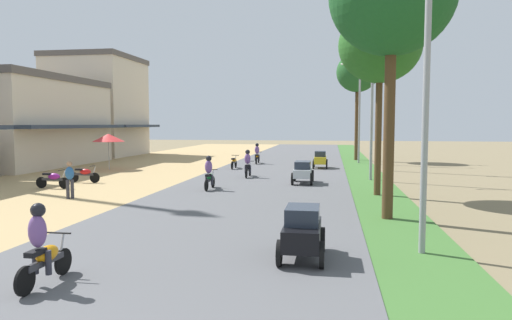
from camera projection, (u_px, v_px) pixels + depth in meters
name	position (u px, v px, depth m)	size (l,w,h in m)	color
shophouse_mid	(21.00, 121.00, 35.49)	(9.60, 13.05, 6.90)	beige
shophouse_far	(98.00, 106.00, 47.04)	(8.95, 8.56, 10.10)	beige
parked_motorbike_third	(53.00, 179.00, 22.96)	(1.80, 0.54, 0.94)	black
parked_motorbike_fourth	(85.00, 174.00, 25.24)	(1.80, 0.54, 0.94)	black
vendor_umbrella	(109.00, 138.00, 32.37)	(2.20, 2.20, 2.52)	#99999E
pedestrian_on_shoulder	(70.00, 178.00, 19.75)	(0.43, 0.37, 1.62)	#33333D
median_tree_second	(380.00, 46.00, 20.41)	(3.65, 3.65, 8.35)	#4C351E
median_tree_third	(357.00, 73.00, 40.71)	(3.68, 3.68, 9.52)	#4C351E
streetlamp_near	(427.00, 77.00, 11.16)	(3.16, 0.20, 7.48)	gray
streetlamp_mid	(372.00, 98.00, 26.19)	(3.16, 0.20, 8.16)	gray
streetlamp_far	(360.00, 105.00, 37.84)	(3.16, 0.20, 8.32)	gray
utility_pole_near	(386.00, 109.00, 40.02)	(1.80, 0.20, 8.70)	brown
utility_pole_far	(390.00, 107.00, 31.90)	(1.80, 0.20, 8.51)	brown
car_hatchback_black	(302.00, 230.00, 10.92)	(1.04, 2.00, 1.23)	black
car_sedan_silver	(303.00, 171.00, 24.85)	(1.10, 2.26, 1.19)	#B7BCC1
car_hatchback_yellow	(320.00, 159.00, 33.49)	(1.04, 2.00, 1.23)	gold
motorbike_foreground_rider	(42.00, 247.00, 9.04)	(0.54, 1.80, 1.66)	black
motorbike_ahead_second	(209.00, 174.00, 22.47)	(0.54, 1.80, 1.66)	black
motorbike_ahead_third	(248.00, 164.00, 27.70)	(0.54, 1.80, 1.66)	black
motorbike_ahead_fourth	(234.00, 162.00, 33.10)	(0.54, 1.80, 0.94)	black
motorbike_ahead_fifth	(257.00, 154.00, 37.16)	(0.54, 1.80, 1.66)	black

